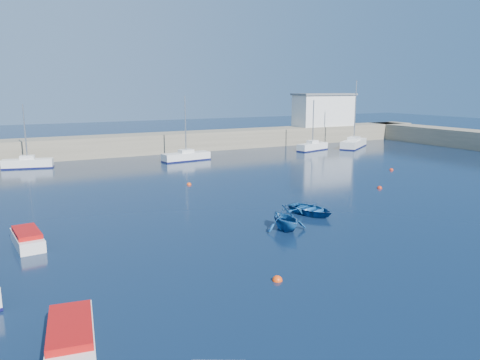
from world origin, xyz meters
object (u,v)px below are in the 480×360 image
sailboat_5 (28,163)px  motorboat_0 (71,336)px  sailboat_6 (186,156)px  motorboat_1 (27,238)px  dinghy_left (285,218)px  harbor_office (324,111)px  sailboat_8 (354,143)px  dinghy_center (311,210)px  sailboat_7 (312,146)px

sailboat_5 → motorboat_0: (-1.56, -40.77, -0.11)m
sailboat_5 → sailboat_6: sailboat_6 is taller
motorboat_1 → dinghy_left: (14.44, -4.41, 0.36)m
harbor_office → sailboat_5: (-45.35, -5.64, -4.54)m
motorboat_0 → motorboat_1: 12.35m
sailboat_6 → sailboat_8: size_ratio=0.80×
harbor_office → dinghy_center: size_ratio=2.82×
sailboat_7 → sailboat_5: bearing=70.4°
harbor_office → sailboat_7: harbor_office is taller
sailboat_7 → harbor_office: bearing=-60.4°
sailboat_5 → sailboat_8: size_ratio=0.71×
motorboat_0 → dinghy_center: bearing=38.8°
motorboat_1 → sailboat_6: bearing=47.2°
sailboat_6 → motorboat_0: bearing=146.3°
sailboat_6 → motorboat_0: (-19.08, -37.55, -0.10)m
harbor_office → motorboat_1: (-47.40, -34.08, -4.67)m
harbor_office → sailboat_8: bearing=-95.6°
sailboat_7 → sailboat_8: size_ratio=0.72×
motorboat_0 → dinghy_center: motorboat_0 is taller
sailboat_8 → sailboat_6: bearing=56.0°
sailboat_5 → sailboat_8: 44.61m
dinghy_center → sailboat_5: bearing=103.2°
sailboat_5 → motorboat_0: bearing=-168.3°
harbor_office → sailboat_7: 12.67m
sailboat_8 → dinghy_center: size_ratio=2.78×
harbor_office → dinghy_center: (-29.37, -36.31, -4.73)m
motorboat_0 → motorboat_1: bearing=101.2°
sailboat_6 → sailboat_8: 27.00m
sailboat_5 → sailboat_6: size_ratio=0.90×
sailboat_8 → dinghy_center: (-28.54, -27.83, -0.26)m
sailboat_6 → motorboat_1: size_ratio=2.06×
sailboat_5 → motorboat_1: (-2.05, -28.44, -0.13)m
sailboat_7 → motorboat_0: bearing=119.2°
sailboat_5 → sailboat_8: (44.52, -2.84, 0.06)m
sailboat_7 → motorboat_1: size_ratio=1.86×
motorboat_0 → motorboat_1: motorboat_0 is taller
sailboat_6 → motorboat_1: sailboat_6 is taller
sailboat_6 → sailboat_7: (19.45, 0.50, 0.03)m
dinghy_center → dinghy_left: dinghy_left is taller
sailboat_8 → motorboat_1: sailboat_8 is taller
sailboat_7 → dinghy_left: bearing=125.4°
motorboat_1 → dinghy_left: size_ratio=1.28×
harbor_office → sailboat_5: harbor_office is taller
sailboat_8 → dinghy_center: bearing=99.5°
sailboat_5 → harbor_office: bearing=-69.1°
sailboat_7 → motorboat_0: (-38.54, -38.05, -0.12)m
sailboat_7 → motorboat_1: sailboat_7 is taller
sailboat_7 → dinghy_center: bearing=127.7°
sailboat_6 → motorboat_1: bearing=135.4°
harbor_office → sailboat_8: 9.63m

